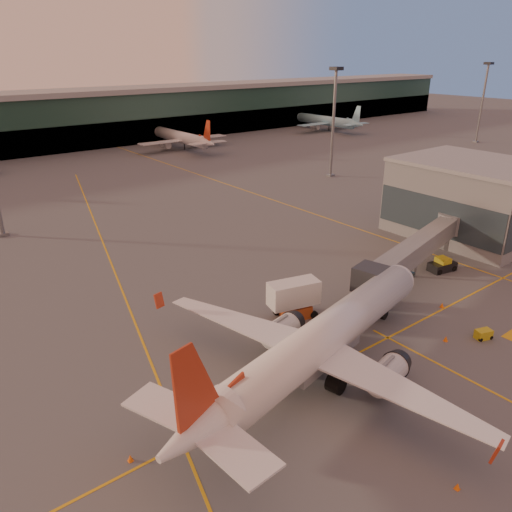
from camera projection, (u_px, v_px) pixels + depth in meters
ground at (397, 377)px, 48.00m from camera, size 600.00×600.00×0.00m
taxi_markings at (128, 256)px, 76.16m from camera, size 100.12×173.00×0.01m
terminal at (7, 124)px, 147.73m from camera, size 400.00×20.00×17.60m
gate_building at (470, 199)px, 82.55m from camera, size 18.40×22.40×12.60m
mast_east_near at (334, 115)px, 118.78m from camera, size 2.40×2.40×25.60m
mast_east_far at (483, 97)px, 164.48m from camera, size 2.40×2.40×25.60m
main_airplane at (319, 343)px, 46.67m from camera, size 37.99×34.54×11.56m
jet_bridge at (421, 247)px, 68.81m from camera, size 30.25×9.82×5.77m
catering_truck at (294, 297)px, 57.75m from camera, size 6.34×3.96×4.57m
gpu_cart at (483, 334)px, 54.18m from camera, size 2.03×1.59×1.04m
pushback_tug at (442, 265)px, 70.79m from camera, size 4.21×2.82×1.99m
cone_nose at (442, 305)px, 60.83m from camera, size 0.49×0.49×0.62m
cone_tail at (130, 458)px, 38.05m from camera, size 0.45×0.45×0.58m
cone_wing_right at (457, 486)px, 35.61m from camera, size 0.42×0.42×0.54m
cone_fwd at (446, 339)px, 53.76m from camera, size 0.48×0.48×0.61m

